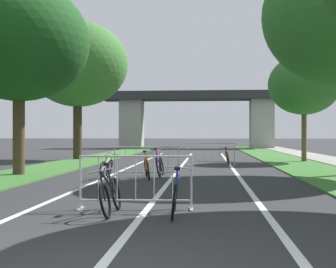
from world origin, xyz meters
The scene contains 19 objects.
grass_verge_left centered at (-5.44, 21.45, 0.03)m, with size 2.72×52.44×0.05m, color #386B2D.
grass_verge_right centered at (5.44, 21.45, 0.03)m, with size 2.72×52.44×0.05m, color #386B2D.
sidewalk_path_right centered at (7.89, 21.45, 0.04)m, with size 2.18×52.44×0.08m, color gray.
lane_stripe_center centered at (0.00, 15.17, 0.00)m, with size 0.14×30.34×0.01m, color silver.
lane_stripe_right_lane centered at (2.25, 15.17, 0.00)m, with size 0.14×30.34×0.01m, color silver.
lane_stripe_left_lane centered at (-2.25, 15.17, 0.00)m, with size 0.14×30.34×0.01m, color silver.
overpass_bridge centered at (0.00, 43.34, 4.03)m, with size 19.61×3.69×5.85m.
tree_left_pine_far centered at (-5.45, 11.37, 4.72)m, with size 4.95×4.95×6.84m.
tree_left_oak_near centered at (-6.20, 21.33, 5.44)m, with size 5.73×5.73×7.90m.
tree_right_maple_mid centered at (6.21, 20.19, 4.05)m, with size 3.72×3.72×5.64m.
crowd_barrier_nearest centered at (-0.22, 4.54, 0.52)m, with size 2.24×0.57×1.05m.
crowd_barrier_second centered at (-0.86, 11.01, 0.52)m, with size 2.23×0.54×1.05m.
crowd_barrier_third centered at (1.37, 17.48, 0.52)m, with size 2.23×0.55×1.05m.
bicycle_red_0 centered at (2.13, 17.86, 0.36)m, with size 0.46×1.69×0.87m.
bicycle_silver_1 centered at (-2.12, 10.44, 0.35)m, with size 0.49×1.65×0.88m.
bicycle_black_2 centered at (-0.59, 3.99, 0.36)m, with size 0.43×1.60×0.93m.
bicycle_blue_3 centered at (0.59, 3.96, 0.36)m, with size 0.52×1.60×0.89m.
bicycle_orange_4 centered at (-0.80, 10.54, 0.36)m, with size 0.50×1.67×0.92m.
bicycle_purple_5 centered at (-0.47, 11.57, 0.38)m, with size 0.49×1.71×1.00m.
Camera 1 is at (1.16, -4.23, 1.46)m, focal length 49.00 mm.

